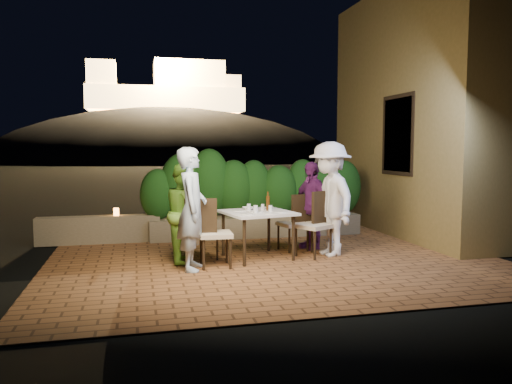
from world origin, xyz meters
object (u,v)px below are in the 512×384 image
object	(u,v)px
chair_right_front	(314,224)
diner_purple	(311,205)
chair_left_back	(203,233)
diner_blue	(192,209)
chair_right_back	(293,223)
bowl	(248,208)
dining_table	(257,235)
chair_left_front	(215,233)
beer_bottle	(268,201)
diner_white	(329,199)
diner_green	(185,213)
parapet_lamp	(116,212)

from	to	relation	value
chair_right_front	diner_purple	distance (m)	0.67
chair_right_front	chair_left_back	bearing A→B (deg)	-34.07
diner_blue	chair_right_back	bearing A→B (deg)	-50.11
bowl	chair_right_back	xyz separation A→B (m)	(0.83, 0.19, -0.29)
dining_table	diner_blue	xyz separation A→B (m)	(-1.09, -0.52, 0.51)
bowl	chair_left_front	distance (m)	0.96
diner_blue	bowl	bearing A→B (deg)	-40.14
diner_blue	beer_bottle	bearing A→B (deg)	-52.89
bowl	chair_left_front	size ratio (longest dim) A/B	0.18
chair_left_back	diner_purple	xyz separation A→B (m)	(1.96, 0.47, 0.34)
dining_table	diner_white	distance (m)	1.31
diner_blue	diner_green	world-z (taller)	diner_blue
beer_bottle	diner_white	distance (m)	1.01
bowl	chair_left_back	world-z (taller)	chair_left_back
dining_table	diner_blue	bearing A→B (deg)	-154.72
dining_table	diner_blue	distance (m)	1.31
diner_white	diner_purple	bearing A→B (deg)	-179.08
beer_bottle	diner_purple	bearing A→B (deg)	26.04
chair_right_back	diner_green	distance (m)	1.94
chair_right_front	diner_white	distance (m)	0.49
bowl	diner_purple	world-z (taller)	diner_purple
parapet_lamp	chair_right_back	bearing A→B (deg)	-26.34
chair_left_back	chair_right_back	xyz separation A→B (m)	(1.61, 0.39, 0.05)
bowl	diner_purple	xyz separation A→B (m)	(1.19, 0.27, -0.01)
dining_table	parapet_lamp	bearing A→B (deg)	139.40
diner_white	dining_table	bearing A→B (deg)	-101.95
diner_white	chair_left_back	bearing A→B (deg)	-102.02
bowl	diner_white	size ratio (longest dim) A/B	0.10
diner_white	beer_bottle	bearing A→B (deg)	-107.15
beer_bottle	chair_left_front	distance (m)	1.13
bowl	parapet_lamp	size ratio (longest dim) A/B	1.31
chair_right_front	diner_blue	xyz separation A→B (m)	(-2.00, -0.43, 0.36)
chair_left_front	chair_left_back	xyz separation A→B (m)	(-0.13, 0.47, -0.08)
chair_right_back	diner_green	size ratio (longest dim) A/B	0.63
bowl	chair_right_front	bearing A→B (deg)	-18.34
diner_white	parapet_lamp	distance (m)	3.97
dining_table	chair_left_front	xyz separation A→B (m)	(-0.74, -0.42, 0.13)
diner_white	chair_right_back	bearing A→B (deg)	-147.13
beer_bottle	chair_right_back	size ratio (longest dim) A/B	0.32
diner_blue	diner_green	distance (m)	0.55
diner_purple	diner_blue	bearing A→B (deg)	-84.49
diner_blue	diner_white	size ratio (longest dim) A/B	0.95
chair_right_back	bowl	bearing A→B (deg)	-0.91
chair_left_back	diner_blue	world-z (taller)	diner_blue
dining_table	diner_blue	world-z (taller)	diner_blue
dining_table	chair_right_back	bearing A→B (deg)	31.11
diner_purple	diner_green	bearing A→B (deg)	-97.21
dining_table	chair_right_back	size ratio (longest dim) A/B	1.06
bowl	diner_white	xyz separation A→B (m)	(1.29, -0.32, 0.15)
diner_white	parapet_lamp	world-z (taller)	diner_white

